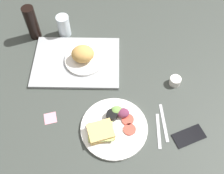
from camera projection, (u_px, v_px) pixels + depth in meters
ground_plane at (108, 98)px, 132.77cm from camera, size 190.00×150.00×3.00cm
serving_tray at (76, 62)px, 142.14cm from camera, size 46.98×35.76×1.60cm
bread_plate_near at (83, 56)px, 138.61cm from camera, size 20.54×20.54×9.34cm
plate_with_salad at (113, 126)px, 121.22cm from camera, size 30.35×30.35×5.40cm
drinking_glass at (64, 26)px, 148.88cm from camera, size 6.98×6.98×12.51cm
soda_bottle at (32, 23)px, 144.80cm from camera, size 6.40×6.40×20.06cm
espresso_cup at (175, 81)px, 134.11cm from camera, size 5.60×5.60×4.00cm
fork at (159, 131)px, 121.59cm from camera, size 2.48×17.05×0.50cm
knife at (164, 122)px, 123.82cm from camera, size 1.91×19.03×0.50cm
cell_phone at (189, 136)px, 120.08cm from camera, size 15.99×11.64×0.80cm
sticky_note at (50, 118)px, 125.21cm from camera, size 6.59×6.59×0.12cm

